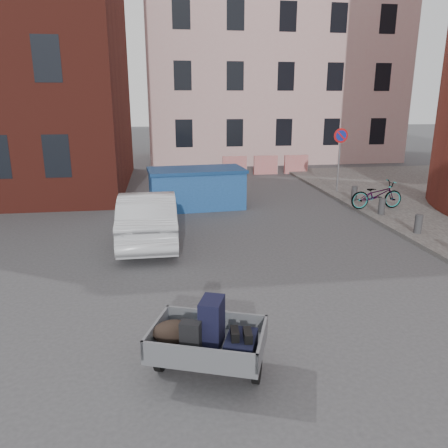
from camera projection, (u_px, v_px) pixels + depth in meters
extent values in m
plane|color=#38383A|center=(237.00, 300.00, 8.84)|extent=(120.00, 120.00, 0.00)
cube|color=#D4A3A3|center=(270.00, 51.00, 28.68)|extent=(16.00, 8.00, 14.00)
cylinder|color=gray|center=(339.00, 161.00, 18.32)|extent=(0.07, 0.07, 2.60)
cylinder|color=red|center=(341.00, 136.00, 18.01)|extent=(0.60, 0.03, 0.60)
cylinder|color=navy|center=(341.00, 136.00, 17.99)|extent=(0.44, 0.03, 0.44)
cylinder|color=#3A3A3D|center=(418.00, 224.00, 12.79)|extent=(0.22, 0.22, 0.55)
cylinder|color=#3A3A3D|center=(382.00, 206.00, 14.89)|extent=(0.22, 0.22, 0.55)
cylinder|color=#3A3A3D|center=(354.00, 193.00, 16.98)|extent=(0.22, 0.22, 0.55)
cube|color=red|center=(235.00, 166.00, 23.32)|extent=(1.30, 0.18, 1.00)
cube|color=red|center=(266.00, 165.00, 23.55)|extent=(1.30, 0.18, 1.00)
cube|color=red|center=(296.00, 164.00, 23.79)|extent=(1.30, 0.18, 1.00)
cylinder|color=black|center=(161.00, 356.00, 6.50)|extent=(0.24, 0.45, 0.44)
cylinder|color=black|center=(257.00, 368.00, 6.22)|extent=(0.24, 0.45, 0.44)
cube|color=slate|center=(208.00, 348.00, 6.30)|extent=(1.88, 1.58, 0.08)
cube|color=slate|center=(156.00, 331.00, 6.40)|extent=(0.41, 1.05, 0.28)
cube|color=slate|center=(262.00, 342.00, 6.09)|extent=(0.41, 1.05, 0.28)
cube|color=slate|center=(216.00, 319.00, 6.74)|extent=(1.52, 0.58, 0.28)
cube|color=slate|center=(198.00, 357.00, 5.75)|extent=(1.52, 0.58, 0.28)
cube|color=slate|center=(221.00, 321.00, 7.16)|extent=(0.31, 0.69, 0.06)
cube|color=black|center=(212.00, 322.00, 6.23)|extent=(0.44, 0.53, 0.70)
cube|color=black|center=(241.00, 345.00, 6.06)|extent=(0.58, 0.70, 0.25)
ellipsoid|color=black|center=(173.00, 332.00, 6.29)|extent=(0.69, 0.54, 0.36)
cube|color=black|center=(191.00, 338.00, 6.02)|extent=(0.32, 0.26, 0.48)
ellipsoid|color=blue|center=(210.00, 325.00, 6.59)|extent=(0.44, 0.41, 0.24)
cube|color=black|center=(235.00, 334.00, 5.97)|extent=(0.13, 0.28, 0.13)
cube|color=black|center=(248.00, 335.00, 5.94)|extent=(0.13, 0.28, 0.13)
cube|color=#20529B|center=(197.00, 190.00, 16.22)|extent=(3.52, 1.98, 1.35)
cube|color=navy|center=(196.00, 170.00, 16.02)|extent=(3.64, 2.10, 0.11)
imported|color=silver|center=(148.00, 216.00, 12.33)|extent=(1.57, 4.40, 1.44)
imported|color=black|center=(377.00, 195.00, 15.62)|extent=(1.91, 0.68, 1.00)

